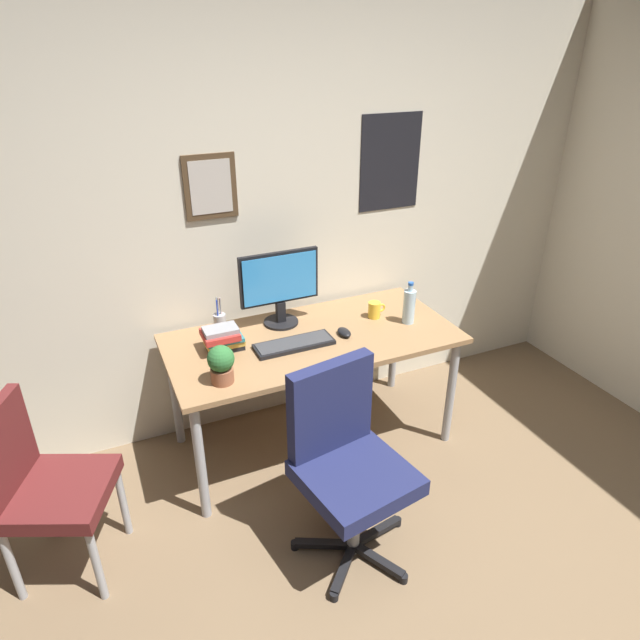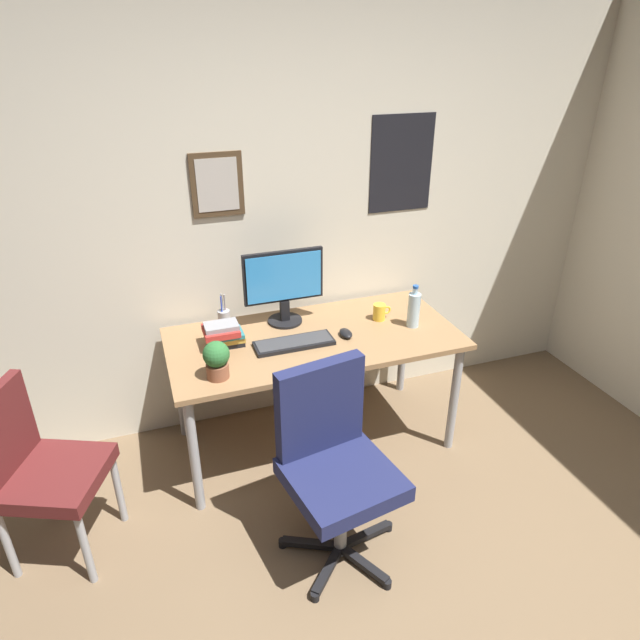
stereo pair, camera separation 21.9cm
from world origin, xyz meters
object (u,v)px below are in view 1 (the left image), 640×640
(monitor, at_px, (280,285))
(potted_plant, at_px, (221,363))
(computer_mouse, at_px, (344,332))
(book_stack_left, at_px, (222,338))
(side_chair, at_px, (41,482))
(keyboard, at_px, (294,344))
(coffee_mug_near, at_px, (375,310))
(pen_cup, at_px, (220,321))
(water_bottle, at_px, (409,306))
(office_chair, at_px, (346,456))

(monitor, bearing_deg, potted_plant, -135.57)
(computer_mouse, xyz_separation_m, book_stack_left, (-0.66, 0.12, 0.05))
(side_chair, xyz_separation_m, keyboard, (1.29, 0.28, 0.23))
(coffee_mug_near, height_order, book_stack_left, book_stack_left)
(potted_plant, relative_size, pen_cup, 0.98)
(water_bottle, relative_size, coffee_mug_near, 2.29)
(coffee_mug_near, bearing_deg, potted_plant, -163.00)
(computer_mouse, distance_m, book_stack_left, 0.67)
(office_chair, distance_m, pen_cup, 1.11)
(book_stack_left, bearing_deg, pen_cup, 78.76)
(office_chair, xyz_separation_m, keyboard, (0.03, 0.70, 0.21))
(computer_mouse, distance_m, coffee_mug_near, 0.29)
(water_bottle, relative_size, book_stack_left, 1.20)
(office_chair, xyz_separation_m, side_chair, (-1.26, 0.41, -0.03))
(coffee_mug_near, relative_size, book_stack_left, 0.52)
(coffee_mug_near, bearing_deg, pen_cup, 165.79)
(monitor, xyz_separation_m, water_bottle, (0.68, -0.29, -0.13))
(water_bottle, distance_m, pen_cup, 1.08)
(computer_mouse, bearing_deg, keyboard, -179.91)
(computer_mouse, height_order, coffee_mug_near, coffee_mug_near)
(side_chair, height_order, pen_cup, pen_cup)
(side_chair, bearing_deg, office_chair, -18.18)
(monitor, height_order, computer_mouse, monitor)
(monitor, bearing_deg, water_bottle, -23.44)
(office_chair, distance_m, computer_mouse, 0.80)
(computer_mouse, xyz_separation_m, coffee_mug_near, (0.26, 0.13, 0.03))
(keyboard, height_order, potted_plant, potted_plant)
(monitor, bearing_deg, side_chair, -156.76)
(water_bottle, height_order, pen_cup, water_bottle)
(keyboard, xyz_separation_m, book_stack_left, (-0.36, 0.12, 0.06))
(keyboard, distance_m, pen_cup, 0.47)
(side_chair, distance_m, coffee_mug_near, 1.92)
(monitor, relative_size, water_bottle, 1.82)
(potted_plant, xyz_separation_m, book_stack_left, (0.09, 0.30, -0.04))
(coffee_mug_near, xyz_separation_m, potted_plant, (-1.00, -0.31, 0.06))
(side_chair, xyz_separation_m, monitor, (1.32, 0.57, 0.46))
(side_chair, distance_m, book_stack_left, 1.06)
(office_chair, distance_m, coffee_mug_near, 1.05)
(book_stack_left, bearing_deg, monitor, 22.45)
(keyboard, xyz_separation_m, computer_mouse, (0.30, 0.00, 0.01))
(keyboard, relative_size, coffee_mug_near, 3.90)
(side_chair, distance_m, water_bottle, 2.04)
(monitor, distance_m, coffee_mug_near, 0.59)
(side_chair, distance_m, computer_mouse, 1.63)
(potted_plant, bearing_deg, monitor, 44.43)
(keyboard, relative_size, pen_cup, 2.15)
(water_bottle, bearing_deg, side_chair, -172.22)
(monitor, relative_size, pen_cup, 2.30)
(potted_plant, xyz_separation_m, pen_cup, (0.13, 0.53, -0.05))
(water_bottle, xyz_separation_m, potted_plant, (-1.15, -0.17, -0.00))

